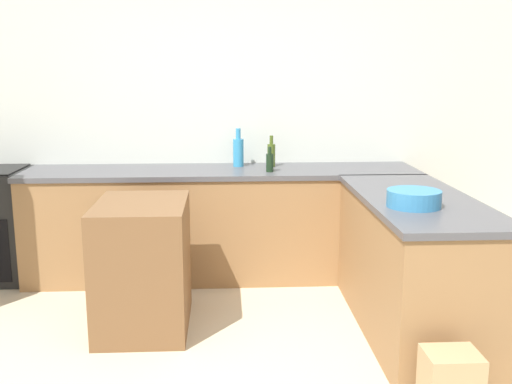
{
  "coord_description": "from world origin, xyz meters",
  "views": [
    {
      "loc": [
        0.02,
        -2.89,
        1.7
      ],
      "look_at": [
        0.22,
        0.77,
        0.95
      ],
      "focal_mm": 42.0,
      "sensor_mm": 36.0,
      "label": 1
    }
  ],
  "objects_px": {
    "olive_oil_bottle": "(271,154)",
    "wine_bottle_dark": "(270,162)",
    "island_table": "(143,265)",
    "mixing_bowl": "(414,198)",
    "dish_soap_bottle": "(238,151)"
  },
  "relations": [
    {
      "from": "mixing_bowl",
      "to": "olive_oil_bottle",
      "type": "height_order",
      "value": "olive_oil_bottle"
    },
    {
      "from": "wine_bottle_dark",
      "to": "dish_soap_bottle",
      "type": "height_order",
      "value": "dish_soap_bottle"
    },
    {
      "from": "mixing_bowl",
      "to": "olive_oil_bottle",
      "type": "relative_size",
      "value": 1.22
    },
    {
      "from": "island_table",
      "to": "mixing_bowl",
      "type": "distance_m",
      "value": 1.79
    },
    {
      "from": "olive_oil_bottle",
      "to": "wine_bottle_dark",
      "type": "height_order",
      "value": "olive_oil_bottle"
    },
    {
      "from": "island_table",
      "to": "dish_soap_bottle",
      "type": "relative_size",
      "value": 2.69
    },
    {
      "from": "island_table",
      "to": "wine_bottle_dark",
      "type": "xyz_separation_m",
      "value": [
        0.9,
        0.85,
        0.55
      ]
    },
    {
      "from": "olive_oil_bottle",
      "to": "wine_bottle_dark",
      "type": "bearing_deg",
      "value": -97.09
    },
    {
      "from": "mixing_bowl",
      "to": "olive_oil_bottle",
      "type": "distance_m",
      "value": 1.7
    },
    {
      "from": "wine_bottle_dark",
      "to": "dish_soap_bottle",
      "type": "xyz_separation_m",
      "value": [
        -0.24,
        0.29,
        0.05
      ]
    },
    {
      "from": "island_table",
      "to": "olive_oil_bottle",
      "type": "height_order",
      "value": "olive_oil_bottle"
    },
    {
      "from": "island_table",
      "to": "mixing_bowl",
      "type": "height_order",
      "value": "mixing_bowl"
    },
    {
      "from": "mixing_bowl",
      "to": "dish_soap_bottle",
      "type": "height_order",
      "value": "dish_soap_bottle"
    },
    {
      "from": "island_table",
      "to": "olive_oil_bottle",
      "type": "distance_m",
      "value": 1.56
    },
    {
      "from": "island_table",
      "to": "mixing_bowl",
      "type": "bearing_deg",
      "value": -14.38
    }
  ]
}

